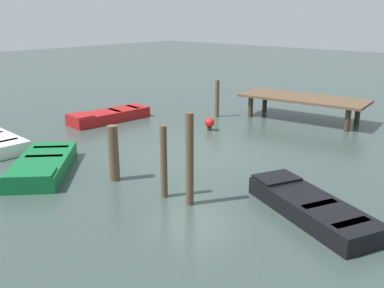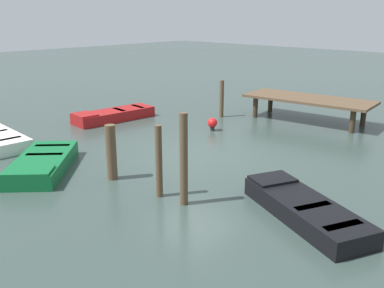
{
  "view_description": "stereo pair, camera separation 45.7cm",
  "coord_description": "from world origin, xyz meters",
  "px_view_note": "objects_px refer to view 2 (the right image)",
  "views": [
    {
      "loc": [
        8.09,
        -9.18,
        4.15
      ],
      "look_at": [
        0.0,
        0.0,
        0.35
      ],
      "focal_mm": 39.52,
      "sensor_mm": 36.0,
      "label": 1
    },
    {
      "loc": [
        8.43,
        -8.87,
        4.15
      ],
      "look_at": [
        0.0,
        0.0,
        0.35
      ],
      "focal_mm": 39.52,
      "sensor_mm": 36.0,
      "label": 2
    }
  ],
  "objects_px": {
    "mooring_piling_center": "(159,162)",
    "rowboat_green": "(42,163)",
    "mooring_piling_mid_left": "(184,160)",
    "marker_buoy": "(212,123)",
    "mooring_piling_mid_right": "(111,152)",
    "mooring_piling_near_left": "(222,99)",
    "dock_segment": "(308,100)",
    "rowboat_black": "(304,208)",
    "rowboat_red": "(113,115)"
  },
  "relations": [
    {
      "from": "mooring_piling_center",
      "to": "rowboat_green",
      "type": "bearing_deg",
      "value": -163.31
    },
    {
      "from": "rowboat_green",
      "to": "mooring_piling_center",
      "type": "height_order",
      "value": "mooring_piling_center"
    },
    {
      "from": "rowboat_green",
      "to": "mooring_piling_mid_left",
      "type": "distance_m",
      "value": 4.54
    },
    {
      "from": "rowboat_green",
      "to": "marker_buoy",
      "type": "bearing_deg",
      "value": 127.88
    },
    {
      "from": "rowboat_green",
      "to": "mooring_piling_center",
      "type": "distance_m",
      "value": 3.79
    },
    {
      "from": "mooring_piling_mid_right",
      "to": "mooring_piling_mid_left",
      "type": "height_order",
      "value": "mooring_piling_mid_left"
    },
    {
      "from": "rowboat_green",
      "to": "mooring_piling_near_left",
      "type": "distance_m",
      "value": 8.29
    },
    {
      "from": "dock_segment",
      "to": "rowboat_black",
      "type": "xyz_separation_m",
      "value": [
        4.15,
        -7.64,
        -0.62
      ]
    },
    {
      "from": "rowboat_black",
      "to": "rowboat_red",
      "type": "relative_size",
      "value": 1.0
    },
    {
      "from": "mooring_piling_near_left",
      "to": "rowboat_green",
      "type": "bearing_deg",
      "value": -86.58
    },
    {
      "from": "rowboat_black",
      "to": "mooring_piling_center",
      "type": "height_order",
      "value": "mooring_piling_center"
    },
    {
      "from": "rowboat_green",
      "to": "rowboat_red",
      "type": "height_order",
      "value": "same"
    },
    {
      "from": "rowboat_red",
      "to": "marker_buoy",
      "type": "distance_m",
      "value": 4.25
    },
    {
      "from": "mooring_piling_near_left",
      "to": "mooring_piling_center",
      "type": "bearing_deg",
      "value": -60.43
    },
    {
      "from": "mooring_piling_mid_left",
      "to": "rowboat_red",
      "type": "bearing_deg",
      "value": 154.36
    },
    {
      "from": "rowboat_green",
      "to": "marker_buoy",
      "type": "xyz_separation_m",
      "value": [
        0.66,
        6.36,
        0.07
      ]
    },
    {
      "from": "mooring_piling_near_left",
      "to": "mooring_piling_mid_left",
      "type": "relative_size",
      "value": 0.72
    },
    {
      "from": "rowboat_green",
      "to": "marker_buoy",
      "type": "distance_m",
      "value": 6.39
    },
    {
      "from": "mooring_piling_near_left",
      "to": "rowboat_red",
      "type": "bearing_deg",
      "value": -129.26
    },
    {
      "from": "mooring_piling_mid_right",
      "to": "mooring_piling_center",
      "type": "height_order",
      "value": "mooring_piling_center"
    },
    {
      "from": "dock_segment",
      "to": "rowboat_red",
      "type": "relative_size",
      "value": 1.51
    },
    {
      "from": "rowboat_red",
      "to": "mooring_piling_mid_left",
      "type": "height_order",
      "value": "mooring_piling_mid_left"
    },
    {
      "from": "mooring_piling_near_left",
      "to": "mooring_piling_center",
      "type": "relative_size",
      "value": 0.89
    },
    {
      "from": "mooring_piling_near_left",
      "to": "mooring_piling_center",
      "type": "xyz_separation_m",
      "value": [
        4.07,
        -7.18,
        0.1
      ]
    },
    {
      "from": "mooring_piling_near_left",
      "to": "dock_segment",
      "type": "bearing_deg",
      "value": 31.45
    },
    {
      "from": "mooring_piling_near_left",
      "to": "mooring_piling_mid_left",
      "type": "height_order",
      "value": "mooring_piling_mid_left"
    },
    {
      "from": "rowboat_black",
      "to": "mooring_piling_center",
      "type": "distance_m",
      "value": 3.38
    },
    {
      "from": "mooring_piling_mid_right",
      "to": "rowboat_red",
      "type": "bearing_deg",
      "value": 143.4
    },
    {
      "from": "mooring_piling_mid_right",
      "to": "mooring_piling_center",
      "type": "xyz_separation_m",
      "value": [
        1.71,
        0.1,
        0.14
      ]
    },
    {
      "from": "mooring_piling_center",
      "to": "marker_buoy",
      "type": "bearing_deg",
      "value": 118.98
    },
    {
      "from": "mooring_piling_mid_left",
      "to": "rowboat_black",
      "type": "bearing_deg",
      "value": 28.65
    },
    {
      "from": "dock_segment",
      "to": "mooring_piling_near_left",
      "type": "relative_size",
      "value": 3.35
    },
    {
      "from": "mooring_piling_near_left",
      "to": "mooring_piling_center",
      "type": "distance_m",
      "value": 8.26
    },
    {
      "from": "mooring_piling_mid_right",
      "to": "mooring_piling_near_left",
      "type": "xyz_separation_m",
      "value": [
        -2.37,
        7.28,
        0.04
      ]
    },
    {
      "from": "rowboat_red",
      "to": "marker_buoy",
      "type": "bearing_deg",
      "value": 115.82
    },
    {
      "from": "rowboat_red",
      "to": "mooring_piling_mid_right",
      "type": "xyz_separation_m",
      "value": [
        5.18,
        -3.85,
        0.51
      ]
    },
    {
      "from": "mooring_piling_center",
      "to": "mooring_piling_mid_right",
      "type": "bearing_deg",
      "value": -176.48
    },
    {
      "from": "mooring_piling_mid_left",
      "to": "marker_buoy",
      "type": "height_order",
      "value": "mooring_piling_mid_left"
    },
    {
      "from": "rowboat_green",
      "to": "mooring_piling_mid_right",
      "type": "relative_size",
      "value": 2.11
    },
    {
      "from": "dock_segment",
      "to": "mooring_piling_mid_left",
      "type": "distance_m",
      "value": 9.09
    },
    {
      "from": "mooring_piling_mid_left",
      "to": "mooring_piling_center",
      "type": "distance_m",
      "value": 0.75
    },
    {
      "from": "dock_segment",
      "to": "mooring_piling_mid_left",
      "type": "relative_size",
      "value": 2.42
    },
    {
      "from": "rowboat_red",
      "to": "mooring_piling_mid_right",
      "type": "relative_size",
      "value": 2.33
    },
    {
      "from": "rowboat_green",
      "to": "mooring_piling_mid_right",
      "type": "xyz_separation_m",
      "value": [
        1.87,
        0.97,
        0.51
      ]
    },
    {
      "from": "dock_segment",
      "to": "mooring_piling_near_left",
      "type": "distance_m",
      "value": 3.46
    },
    {
      "from": "dock_segment",
      "to": "mooring_piling_center",
      "type": "height_order",
      "value": "mooring_piling_center"
    },
    {
      "from": "rowboat_red",
      "to": "mooring_piling_near_left",
      "type": "bearing_deg",
      "value": 145.28
    },
    {
      "from": "dock_segment",
      "to": "mooring_piling_mid_right",
      "type": "bearing_deg",
      "value": -99.86
    },
    {
      "from": "mooring_piling_mid_right",
      "to": "mooring_piling_mid_left",
      "type": "relative_size",
      "value": 0.69
    },
    {
      "from": "rowboat_green",
      "to": "dock_segment",
      "type": "bearing_deg",
      "value": 120.02
    }
  ]
}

